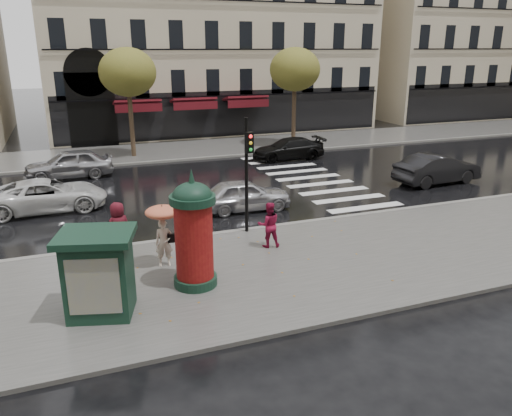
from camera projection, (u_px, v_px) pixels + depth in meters
name	position (u px, v px, depth m)	size (l,w,h in m)	color
ground	(274.00, 263.00, 16.02)	(160.00, 160.00, 0.00)	black
near_sidewalk	(280.00, 268.00, 15.55)	(90.00, 7.00, 0.12)	#474744
far_sidewalk	(163.00, 151.00, 32.91)	(90.00, 6.00, 0.12)	#474744
near_kerb	(243.00, 231.00, 18.67)	(90.00, 0.25, 0.14)	slate
far_kerb	(172.00, 160.00, 30.23)	(90.00, 0.25, 0.14)	slate
zebra_crossing	(308.00, 177.00, 26.58)	(3.60, 11.75, 0.01)	silver
tree_far_left	(128.00, 73.00, 29.77)	(3.40, 3.40, 6.64)	#38281C
tree_far_right	(295.00, 70.00, 33.48)	(3.40, 3.40, 6.64)	#38281C
woman_umbrella	(163.00, 226.00, 15.19)	(1.04, 1.04, 2.01)	beige
woman_red	(269.00, 225.00, 16.84)	(0.76, 0.59, 1.57)	maroon
man_burgundy	(119.00, 228.00, 16.33)	(0.85, 0.55, 1.73)	#4E0F1A
morris_column	(194.00, 231.00, 13.85)	(1.27, 1.27, 3.42)	#122F21
traffic_light	(247.00, 165.00, 17.65)	(0.29, 0.40, 4.19)	black
newsstand	(99.00, 273.00, 12.46)	(2.18, 1.98, 2.20)	#122F21
car_silver	(244.00, 195.00, 21.09)	(1.58, 3.92, 1.34)	silver
car_darkgrey	(437.00, 169.00, 25.23)	(1.60, 4.57, 1.51)	black
car_white	(47.00, 195.00, 21.00)	(2.24, 4.86, 1.35)	silver
car_black	(288.00, 149.00, 30.72)	(1.82, 4.48, 1.30)	black
car_far_silver	(69.00, 164.00, 26.27)	(1.79, 4.45, 1.52)	#9E9EA3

